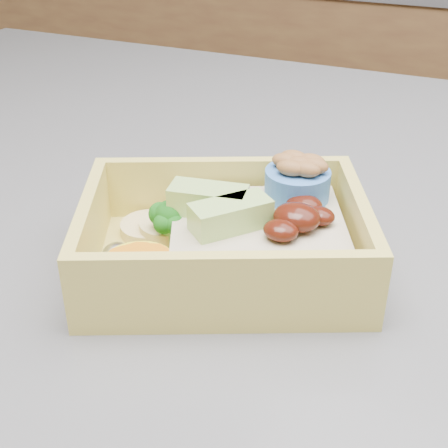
% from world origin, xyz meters
% --- Properties ---
extents(bento_box, '(0.24, 0.21, 0.07)m').
position_xyz_m(bento_box, '(0.02, -0.20, 0.95)').
color(bento_box, '#D5C258').
rests_on(bento_box, island).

